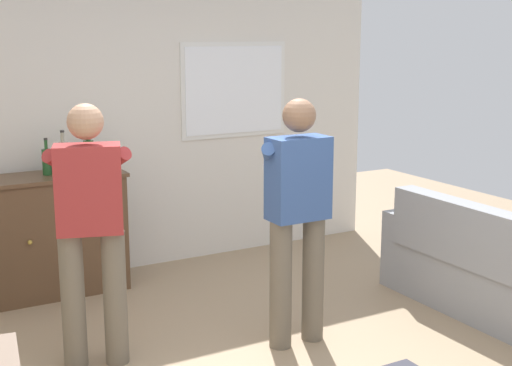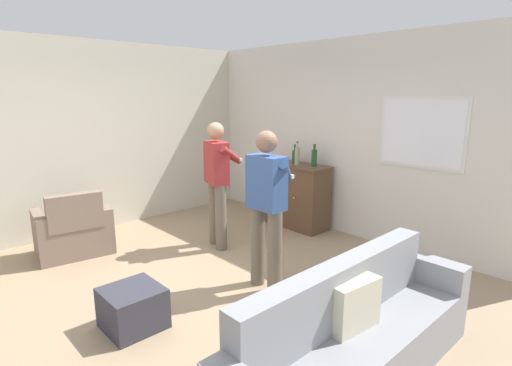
# 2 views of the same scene
# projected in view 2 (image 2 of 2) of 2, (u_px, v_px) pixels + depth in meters

# --- Properties ---
(ground) EXTENTS (10.40, 10.40, 0.00)m
(ground) POSITION_uv_depth(u_px,v_px,m) (197.00, 286.00, 4.32)
(ground) COLOR #9E8466
(wall_back_with_window) EXTENTS (5.20, 0.15, 2.80)m
(wall_back_with_window) POSITION_uv_depth(u_px,v_px,m) (348.00, 138.00, 5.76)
(wall_back_with_window) COLOR silver
(wall_back_with_window) RESTS_ON ground
(wall_side_left) EXTENTS (0.12, 5.20, 2.80)m
(wall_side_left) POSITION_uv_depth(u_px,v_px,m) (91.00, 138.00, 5.91)
(wall_side_left) COLOR beige
(wall_side_left) RESTS_ON ground
(couch) EXTENTS (0.57, 2.37, 0.88)m
(couch) POSITION_uv_depth(u_px,v_px,m) (356.00, 341.00, 2.81)
(couch) COLOR gray
(couch) RESTS_ON ground
(armchair) EXTENTS (0.76, 0.96, 0.85)m
(armchair) POSITION_uv_depth(u_px,v_px,m) (74.00, 233.00, 5.12)
(armchair) COLOR #7F6B5B
(armchair) RESTS_ON ground
(sideboard_cabinet) EXTENTS (1.17, 0.49, 0.99)m
(sideboard_cabinet) POSITION_uv_depth(u_px,v_px,m) (293.00, 195.00, 6.23)
(sideboard_cabinet) COLOR brown
(sideboard_cabinet) RESTS_ON ground
(bottle_wine_green) EXTENTS (0.08, 0.08, 0.33)m
(bottle_wine_green) POSITION_uv_depth(u_px,v_px,m) (314.00, 157.00, 5.89)
(bottle_wine_green) COLOR #1E4C23
(bottle_wine_green) RESTS_ON sideboard_cabinet
(bottle_liquor_amber) EXTENTS (0.08, 0.08, 0.36)m
(bottle_liquor_amber) POSITION_uv_depth(u_px,v_px,m) (297.00, 156.00, 5.98)
(bottle_liquor_amber) COLOR gray
(bottle_liquor_amber) RESTS_ON sideboard_cabinet
(bottle_spirits_clear) EXTENTS (0.07, 0.07, 0.29)m
(bottle_spirits_clear) POSITION_uv_depth(u_px,v_px,m) (295.00, 156.00, 6.12)
(bottle_spirits_clear) COLOR #1E4C23
(bottle_spirits_clear) RESTS_ON sideboard_cabinet
(ottoman) EXTENTS (0.48, 0.48, 0.36)m
(ottoman) POSITION_uv_depth(u_px,v_px,m) (133.00, 308.00, 3.53)
(ottoman) COLOR #33333D
(ottoman) RESTS_ON ground
(person_standing_left) EXTENTS (0.53, 0.52, 1.68)m
(person_standing_left) POSITION_uv_depth(u_px,v_px,m) (218.00, 179.00, 5.26)
(person_standing_left) COLOR #6B6051
(person_standing_left) RESTS_ON ground
(person_standing_right) EXTENTS (0.56, 0.47, 1.68)m
(person_standing_right) POSITION_uv_depth(u_px,v_px,m) (267.00, 203.00, 4.10)
(person_standing_right) COLOR #6B6051
(person_standing_right) RESTS_ON ground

